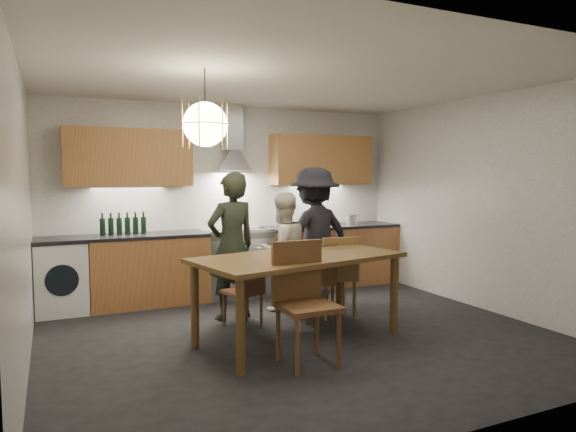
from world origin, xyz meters
name	(u,v)px	position (x,y,z in m)	size (l,w,h in m)	color
ground	(300,335)	(0.00, 0.00, 0.00)	(5.00, 5.00, 0.00)	black
room_shell	(300,169)	(0.00, 0.00, 1.71)	(5.02, 4.52, 2.61)	white
counter_run	(239,262)	(0.02, 1.95, 0.45)	(5.00, 0.62, 0.90)	#C3824B
range_stove	(237,263)	(0.00, 1.94, 0.44)	(0.90, 0.60, 0.92)	silver
wall_fixtures	(233,158)	(0.00, 2.07, 1.87)	(4.30, 0.54, 1.10)	tan
pendant_lamp	(205,124)	(-1.00, -0.10, 2.10)	(0.43, 0.43, 0.70)	black
dining_table	(299,265)	(-0.09, -0.15, 0.76)	(2.19, 1.40, 0.86)	brown
chair_back_left	(246,287)	(-0.42, 0.44, 0.46)	(0.43, 0.43, 0.79)	brown
chair_back_mid	(317,277)	(0.40, 0.38, 0.50)	(0.40, 0.40, 0.88)	brown
chair_back_right	(338,271)	(0.68, 0.39, 0.54)	(0.50, 0.50, 0.95)	brown
chair_front	(303,294)	(-0.31, -0.68, 0.61)	(0.48, 0.48, 1.06)	brown
person_left	(232,246)	(-0.43, 0.89, 0.84)	(0.61, 0.40, 1.68)	black
person_mid	(282,251)	(0.26, 1.00, 0.72)	(0.70, 0.54, 1.43)	silver
person_right	(314,235)	(0.78, 1.16, 0.87)	(1.12, 0.65, 1.74)	black
mixing_bowl	(314,224)	(1.17, 1.92, 0.94)	(0.30, 0.30, 0.07)	silver
stock_pot	(351,220)	(1.82, 1.94, 0.97)	(0.19, 0.19, 0.13)	silver
wine_bottles	(123,224)	(-1.47, 2.00, 1.04)	(0.56, 0.07, 0.28)	black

